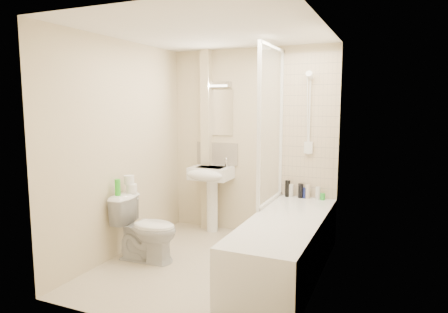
% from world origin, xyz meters
% --- Properties ---
extents(floor, '(2.50, 2.50, 0.00)m').
position_xyz_m(floor, '(0.00, 0.00, 0.00)').
color(floor, '#C5B49A').
rests_on(floor, ground).
extents(wall_back, '(2.20, 0.02, 2.40)m').
position_xyz_m(wall_back, '(0.00, 1.25, 1.20)').
color(wall_back, beige).
rests_on(wall_back, ground).
extents(wall_left, '(0.02, 2.50, 2.40)m').
position_xyz_m(wall_left, '(-1.10, 0.00, 1.20)').
color(wall_left, beige).
rests_on(wall_left, ground).
extents(wall_right, '(0.02, 2.50, 2.40)m').
position_xyz_m(wall_right, '(1.10, 0.00, 1.20)').
color(wall_right, beige).
rests_on(wall_right, ground).
extents(ceiling, '(2.20, 2.50, 0.02)m').
position_xyz_m(ceiling, '(0.00, 0.00, 2.40)').
color(ceiling, white).
rests_on(ceiling, wall_back).
extents(tile_back, '(0.70, 0.01, 1.75)m').
position_xyz_m(tile_back, '(0.75, 1.24, 1.42)').
color(tile_back, beige).
rests_on(tile_back, wall_back).
extents(tile_right, '(0.01, 2.10, 1.75)m').
position_xyz_m(tile_right, '(1.09, 0.20, 1.42)').
color(tile_right, beige).
rests_on(tile_right, wall_right).
extents(pipe_boxing, '(0.12, 0.12, 2.40)m').
position_xyz_m(pipe_boxing, '(-0.62, 1.19, 1.20)').
color(pipe_boxing, beige).
rests_on(pipe_boxing, ground).
extents(splashback, '(0.60, 0.02, 0.30)m').
position_xyz_m(splashback, '(-0.49, 1.24, 1.03)').
color(splashback, beige).
rests_on(splashback, wall_back).
extents(mirror, '(0.46, 0.01, 0.60)m').
position_xyz_m(mirror, '(-0.49, 1.24, 1.58)').
color(mirror, white).
rests_on(mirror, wall_back).
extents(strip_light, '(0.42, 0.07, 0.07)m').
position_xyz_m(strip_light, '(-0.49, 1.22, 1.95)').
color(strip_light, silver).
rests_on(strip_light, wall_back).
extents(bathtub, '(0.70, 2.10, 0.55)m').
position_xyz_m(bathtub, '(0.75, 0.20, 0.29)').
color(bathtub, white).
rests_on(bathtub, ground).
extents(shower_screen, '(0.04, 0.92, 1.80)m').
position_xyz_m(shower_screen, '(0.40, 0.80, 1.45)').
color(shower_screen, white).
rests_on(shower_screen, bathtub).
extents(shower_fixture, '(0.10, 0.16, 0.99)m').
position_xyz_m(shower_fixture, '(0.75, 1.19, 1.55)').
color(shower_fixture, white).
rests_on(shower_fixture, wall_back).
extents(pedestal_sink, '(0.52, 0.48, 1.00)m').
position_xyz_m(pedestal_sink, '(-0.49, 1.01, 0.70)').
color(pedestal_sink, white).
rests_on(pedestal_sink, ground).
extents(bottle_black_a, '(0.06, 0.06, 0.20)m').
position_xyz_m(bottle_black_a, '(0.51, 1.16, 0.65)').
color(bottle_black_a, black).
rests_on(bottle_black_a, bathtub).
extents(bottle_white_a, '(0.06, 0.06, 0.16)m').
position_xyz_m(bottle_white_a, '(0.56, 1.16, 0.63)').
color(bottle_white_a, silver).
rests_on(bottle_white_a, bathtub).
extents(bottle_black_b, '(0.06, 0.06, 0.18)m').
position_xyz_m(bottle_black_b, '(0.68, 1.16, 0.64)').
color(bottle_black_b, black).
rests_on(bottle_black_b, bathtub).
extents(bottle_blue, '(0.05, 0.05, 0.13)m').
position_xyz_m(bottle_blue, '(0.73, 1.16, 0.62)').
color(bottle_blue, navy).
rests_on(bottle_blue, bathtub).
extents(bottle_cream, '(0.06, 0.06, 0.17)m').
position_xyz_m(bottle_cream, '(0.76, 1.16, 0.63)').
color(bottle_cream, beige).
rests_on(bottle_cream, bathtub).
extents(bottle_white_b, '(0.06, 0.06, 0.15)m').
position_xyz_m(bottle_white_b, '(0.89, 1.16, 0.63)').
color(bottle_white_b, silver).
rests_on(bottle_white_b, bathtub).
extents(bottle_green, '(0.06, 0.06, 0.08)m').
position_xyz_m(bottle_green, '(0.95, 1.16, 0.59)').
color(bottle_green, green).
rests_on(bottle_green, bathtub).
extents(toilet, '(0.48, 0.75, 0.71)m').
position_xyz_m(toilet, '(-0.72, -0.11, 0.36)').
color(toilet, white).
rests_on(toilet, ground).
extents(toilet_roll_lower, '(0.12, 0.12, 0.10)m').
position_xyz_m(toilet_roll_lower, '(-0.96, -0.02, 0.76)').
color(toilet_roll_lower, white).
rests_on(toilet_roll_lower, toilet).
extents(toilet_roll_upper, '(0.11, 0.11, 0.10)m').
position_xyz_m(toilet_roll_upper, '(-0.98, -0.04, 0.86)').
color(toilet_roll_upper, white).
rests_on(toilet_roll_upper, toilet_roll_lower).
extents(green_bottle, '(0.06, 0.06, 0.18)m').
position_xyz_m(green_bottle, '(-1.01, -0.20, 0.80)').
color(green_bottle, green).
rests_on(green_bottle, toilet).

